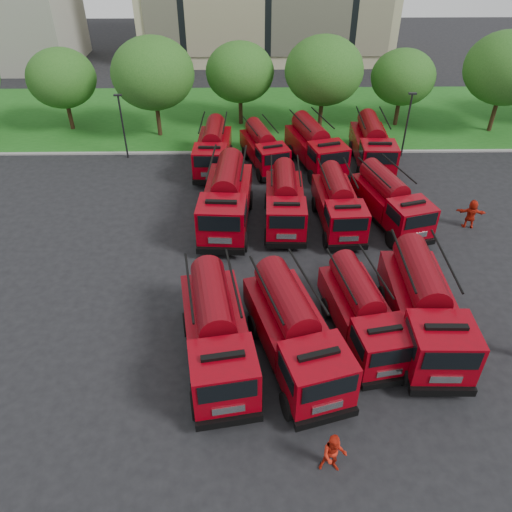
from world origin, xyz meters
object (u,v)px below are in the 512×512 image
at_px(fire_truck_10, 315,146).
at_px(fire_truck_1, 294,332).
at_px(fire_truck_7, 390,201).
at_px(firefighter_1, 331,469).
at_px(fire_truck_4, 226,199).
at_px(firefighter_4, 220,308).
at_px(firefighter_5, 467,227).
at_px(firefighter_0, 339,417).
at_px(fire_truck_11, 372,145).
at_px(fire_truck_0, 217,332).
at_px(fire_truck_2, 362,313).
at_px(fire_truck_5, 285,201).
at_px(fire_truck_3, 423,307).
at_px(firefighter_2, 432,365).
at_px(fire_truck_6, 338,204).
at_px(fire_truck_8, 213,149).
at_px(fire_truck_9, 264,148).

bearing_deg(fire_truck_10, fire_truck_1, -114.35).
xyz_separation_m(fire_truck_7, firefighter_1, (-5.91, -16.94, -1.59)).
bearing_deg(fire_truck_4, firefighter_4, -87.16).
xyz_separation_m(fire_truck_1, fire_truck_4, (-3.35, 11.59, 0.08)).
relative_size(firefighter_4, firefighter_5, 0.86).
bearing_deg(firefighter_0, fire_truck_11, 71.44).
relative_size(fire_truck_0, fire_truck_1, 0.99).
distance_m(fire_truck_2, fire_truck_11, 18.85).
distance_m(fire_truck_5, fire_truck_7, 6.65).
xyz_separation_m(fire_truck_0, fire_truck_10, (6.51, 19.61, -0.09)).
height_order(fire_truck_3, fire_truck_10, fire_truck_3).
bearing_deg(fire_truck_2, fire_truck_3, -8.97).
bearing_deg(firefighter_2, firefighter_4, 65.79).
distance_m(fire_truck_11, firefighter_5, 10.08).
height_order(fire_truck_1, fire_truck_2, fire_truck_1).
height_order(fire_truck_6, fire_truck_8, fire_truck_8).
xyz_separation_m(fire_truck_5, fire_truck_10, (2.78, 7.96, 0.10)).
bearing_deg(fire_truck_9, firefighter_5, -50.89).
relative_size(firefighter_2, firefighter_4, 1.12).
xyz_separation_m(fire_truck_3, fire_truck_6, (-2.49, 9.87, -0.26)).
height_order(fire_truck_11, firefighter_5, fire_truck_11).
distance_m(fire_truck_9, firefighter_5, 15.65).
bearing_deg(fire_truck_2, fire_truck_6, 77.61).
xyz_separation_m(firefighter_1, firefighter_2, (5.28, 4.94, 0.00)).
bearing_deg(firefighter_5, firefighter_2, 74.95).
xyz_separation_m(fire_truck_7, firefighter_5, (5.05, -0.60, -1.59)).
xyz_separation_m(fire_truck_4, fire_truck_11, (10.82, 8.21, -0.16)).
relative_size(fire_truck_8, firefighter_4, 4.24).
relative_size(fire_truck_4, fire_truck_9, 1.22).
bearing_deg(firefighter_5, firefighter_0, 65.20).
xyz_separation_m(fire_truck_9, firefighter_1, (1.84, -25.23, -1.45)).
bearing_deg(fire_truck_4, fire_truck_7, 3.57).
bearing_deg(firefighter_4, firefighter_2, -179.02).
relative_size(fire_truck_7, fire_truck_9, 1.09).
height_order(fire_truck_5, fire_truck_8, fire_truck_8).
distance_m(fire_truck_2, fire_truck_3, 2.85).
xyz_separation_m(fire_truck_0, firefighter_5, (15.43, 10.92, -1.76)).
xyz_separation_m(fire_truck_3, fire_truck_5, (-5.80, 10.19, -0.23)).
height_order(fire_truck_1, fire_truck_7, fire_truck_1).
relative_size(fire_truck_5, fire_truck_7, 0.95).
relative_size(fire_truck_1, fire_truck_11, 1.09).
bearing_deg(fire_truck_9, fire_truck_7, -63.03).
relative_size(fire_truck_11, firefighter_1, 3.83).
relative_size(fire_truck_5, firefighter_4, 4.18).
bearing_deg(firefighter_5, fire_truck_8, -15.76).
bearing_deg(firefighter_5, fire_truck_0, 46.74).
xyz_separation_m(fire_truck_6, fire_truck_9, (-4.41, 8.49, -0.09)).
distance_m(fire_truck_4, fire_truck_9, 8.66).
bearing_deg(fire_truck_11, firefighter_5, -60.68).
relative_size(fire_truck_1, fire_truck_9, 1.21).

